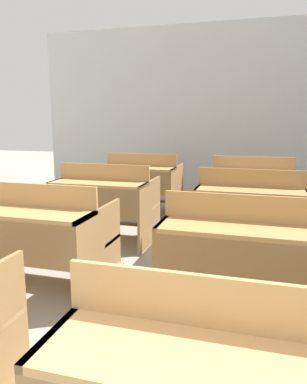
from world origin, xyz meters
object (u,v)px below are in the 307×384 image
Objects in this scene: bench_second_left at (38,237)px; bench_back_left at (142,183)px; bench_third_left at (105,202)px; bench_third_right at (250,211)px; bench_back_right at (252,188)px; bench_second_right at (241,256)px.

bench_second_left and bench_back_left have the same top height.
bench_second_left and bench_third_left have the same top height.
bench_third_left is at bearing -179.58° from bench_third_right.
bench_third_left and bench_back_right have the same top height.
bench_second_right is 2.75m from bench_back_right.
bench_second_left is 1.00× the size of bench_third_right.
bench_second_right is 1.37m from bench_third_right.
bench_second_right is at bearing -90.57° from bench_third_right.
bench_second_right is 1.00× the size of bench_back_left.
bench_back_left is 1.62m from bench_back_right.
bench_second_right and bench_third_right have the same top height.
bench_back_left is at bearing 90.09° from bench_second_left.
bench_third_left is 1.63m from bench_third_right.
bench_back_right is (-0.01, 1.37, 0.00)m from bench_third_right.
bench_second_right is (1.62, 0.01, 0.00)m from bench_second_left.
bench_second_left is at bearing -179.56° from bench_second_right.
bench_third_left is 1.00× the size of bench_third_right.
bench_second_left is at bearing -139.60° from bench_third_right.
bench_third_right is (1.63, 1.39, 0.00)m from bench_second_left.
bench_second_left is 3.20m from bench_back_right.
bench_third_right is at bearing 40.40° from bench_second_left.
bench_third_left is (-1.62, 1.36, 0.00)m from bench_second_right.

